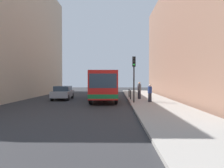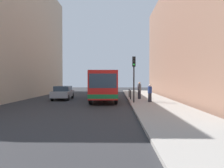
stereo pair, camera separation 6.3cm
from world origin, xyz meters
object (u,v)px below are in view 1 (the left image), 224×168
object	(u,v)px
pedestrian_near_signal	(150,93)
pedestrian_mid_sidewalk	(139,90)
bollard_near	(130,95)
traffic_light	(134,71)
car_beside_bus	(63,92)
bus	(104,84)
bollard_mid	(129,93)

from	to	relation	value
pedestrian_near_signal	pedestrian_mid_sidewalk	world-z (taller)	pedestrian_mid_sidewalk
bollard_near	pedestrian_mid_sidewalk	distance (m)	1.17
traffic_light	pedestrian_near_signal	world-z (taller)	traffic_light
car_beside_bus	pedestrian_near_signal	xyz separation A→B (m)	(8.95, -3.98, 0.18)
car_beside_bus	traffic_light	bearing A→B (deg)	146.55
bus	bollard_near	size ratio (longest dim) A/B	11.69
car_beside_bus	traffic_light	xyz separation A→B (m)	(7.44, -4.51, 2.22)
car_beside_bus	bollard_near	size ratio (longest dim) A/B	4.70
bus	pedestrian_mid_sidewalk	distance (m)	3.81
bollard_mid	traffic_light	bearing A→B (deg)	-89.01
bollard_mid	pedestrian_mid_sidewalk	world-z (taller)	pedestrian_mid_sidewalk
car_beside_bus	bollard_near	xyz separation A→B (m)	(7.34, -1.27, -0.16)
pedestrian_near_signal	bollard_near	bearing A→B (deg)	-31.02
bus	pedestrian_near_signal	distance (m)	5.55
traffic_light	pedestrian_mid_sidewalk	size ratio (longest dim) A/B	2.29
bollard_near	car_beside_bus	bearing A→B (deg)	170.17
bollard_mid	pedestrian_mid_sidewalk	size ratio (longest dim) A/B	0.53
bus	pedestrian_mid_sidewalk	size ratio (longest dim) A/B	6.20
traffic_light	bollard_mid	distance (m)	6.28
car_beside_bus	bollard_mid	distance (m)	7.46
car_beside_bus	bollard_near	distance (m)	7.45
traffic_light	bollard_near	world-z (taller)	traffic_light
pedestrian_near_signal	pedestrian_mid_sidewalk	size ratio (longest dim) A/B	0.91
pedestrian_near_signal	pedestrian_mid_sidewalk	distance (m)	3.27
bus	traffic_light	bearing A→B (deg)	124.67
bollard_near	traffic_light	bearing A→B (deg)	-88.23
bus	pedestrian_mid_sidewalk	xyz separation A→B (m)	(3.75, -0.11, -0.68)
pedestrian_near_signal	bus	bearing A→B (deg)	-8.83
bollard_near	bollard_mid	world-z (taller)	same
car_beside_bus	bollard_mid	xyz separation A→B (m)	(7.34, 1.30, -0.16)
bus	car_beside_bus	size ratio (longest dim) A/B	2.49
bus	car_beside_bus	xyz separation A→B (m)	(-4.56, 0.66, -0.94)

